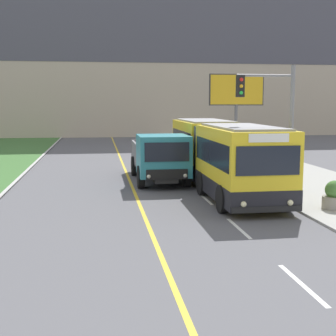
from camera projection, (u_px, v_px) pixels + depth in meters
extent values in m
cube|color=silver|center=(302.00, 284.00, 10.04)|extent=(0.12, 2.40, 0.01)
cube|color=silver|center=(239.00, 228.00, 14.55)|extent=(0.12, 2.40, 0.01)
cube|color=silver|center=(205.00, 199.00, 19.05)|extent=(0.12, 2.40, 0.01)
cube|color=silver|center=(185.00, 180.00, 23.56)|extent=(0.12, 2.40, 0.01)
cube|color=silver|center=(171.00, 168.00, 28.06)|extent=(0.12, 2.40, 0.01)
cube|color=silver|center=(161.00, 159.00, 32.57)|extent=(0.12, 2.40, 0.01)
cube|color=silver|center=(153.00, 152.00, 37.08)|extent=(0.12, 2.40, 0.01)
cube|color=#BCAD93|center=(109.00, 34.00, 55.40)|extent=(80.00, 8.00, 23.98)
cube|color=#4C4C56|center=(110.00, 23.00, 51.38)|extent=(80.00, 0.04, 8.39)
cube|color=yellow|center=(242.00, 162.00, 18.05)|extent=(2.48, 5.57, 2.65)
cube|color=black|center=(241.00, 187.00, 18.19)|extent=(2.50, 5.59, 0.70)
cube|color=black|center=(242.00, 152.00, 18.00)|extent=(2.50, 5.12, 0.93)
cube|color=gray|center=(243.00, 127.00, 17.86)|extent=(2.11, 5.01, 0.08)
cube|color=yellow|center=(204.00, 147.00, 24.39)|extent=(2.48, 5.57, 2.65)
cube|color=black|center=(204.00, 165.00, 24.52)|extent=(2.50, 5.59, 0.70)
cube|color=black|center=(205.00, 139.00, 24.33)|extent=(2.50, 5.12, 0.93)
cube|color=gray|center=(205.00, 121.00, 24.20)|extent=(2.11, 5.01, 0.08)
cube|color=#474747|center=(220.00, 153.00, 21.22)|extent=(2.28, 0.90, 2.44)
cube|color=black|center=(268.00, 161.00, 15.25)|extent=(2.18, 0.04, 0.97)
cube|color=black|center=(267.00, 209.00, 15.46)|extent=(2.43, 0.06, 0.20)
sphere|color=#F4EAB2|center=(244.00, 204.00, 15.31)|extent=(0.20, 0.20, 0.20)
sphere|color=#F4EAB2|center=(290.00, 203.00, 15.54)|extent=(0.20, 0.20, 0.20)
cube|color=white|center=(269.00, 138.00, 15.15)|extent=(1.36, 0.04, 0.28)
cylinder|color=black|center=(222.00, 199.00, 16.50)|extent=(0.28, 1.00, 1.00)
cylinder|color=black|center=(286.00, 197.00, 16.85)|extent=(0.28, 1.00, 1.00)
cylinder|color=black|center=(202.00, 183.00, 19.77)|extent=(0.28, 1.00, 1.00)
cylinder|color=black|center=(255.00, 182.00, 20.12)|extent=(0.28, 1.00, 1.00)
cylinder|color=black|center=(180.00, 167.00, 24.91)|extent=(0.28, 1.00, 1.00)
cylinder|color=black|center=(223.00, 166.00, 25.25)|extent=(0.28, 1.00, 1.00)
cube|color=black|center=(158.00, 171.00, 23.72)|extent=(1.04, 6.52, 0.20)
cube|color=teal|center=(163.00, 155.00, 21.56)|extent=(2.31, 2.41, 1.85)
cube|color=black|center=(167.00, 152.00, 20.32)|extent=(1.96, 0.04, 0.83)
cube|color=black|center=(167.00, 174.00, 20.45)|extent=(1.85, 0.06, 0.44)
sphere|color=silver|center=(149.00, 176.00, 20.33)|extent=(0.18, 0.18, 0.18)
sphere|color=silver|center=(185.00, 176.00, 20.57)|extent=(0.18, 0.18, 0.18)
cube|color=slate|center=(154.00, 164.00, 25.00)|extent=(2.19, 3.86, 0.12)
cube|color=slate|center=(135.00, 154.00, 24.77)|extent=(0.12, 3.86, 1.26)
cube|color=slate|center=(174.00, 154.00, 25.07)|extent=(0.12, 3.86, 1.26)
cube|color=slate|center=(159.00, 158.00, 23.09)|extent=(2.19, 0.12, 1.26)
cube|color=slate|center=(151.00, 150.00, 26.75)|extent=(2.19, 0.12, 1.26)
cube|color=slate|center=(159.00, 143.00, 22.98)|extent=(2.19, 0.12, 0.24)
cylinder|color=black|center=(141.00, 177.00, 21.30)|extent=(0.30, 1.04, 1.04)
cylinder|color=black|center=(187.00, 176.00, 21.61)|extent=(0.30, 1.04, 1.04)
cylinder|color=black|center=(134.00, 166.00, 25.04)|extent=(0.30, 1.04, 1.04)
cylinder|color=black|center=(173.00, 165.00, 25.35)|extent=(0.30, 1.04, 1.04)
cube|color=black|center=(175.00, 148.00, 35.71)|extent=(1.80, 4.30, 0.61)
cube|color=black|center=(175.00, 139.00, 35.73)|extent=(1.53, 2.36, 0.65)
cylinder|color=black|center=(167.00, 152.00, 34.35)|extent=(0.18, 0.62, 0.62)
cylinder|color=black|center=(189.00, 151.00, 34.59)|extent=(0.18, 0.62, 0.62)
cylinder|color=black|center=(162.00, 148.00, 36.88)|extent=(0.18, 0.62, 0.62)
cylinder|color=black|center=(182.00, 148.00, 37.11)|extent=(0.18, 0.62, 0.62)
cylinder|color=slate|center=(291.00, 135.00, 17.95)|extent=(0.16, 0.16, 5.28)
cylinder|color=slate|center=(265.00, 76.00, 17.48)|extent=(2.20, 0.10, 0.10)
cube|color=black|center=(240.00, 86.00, 17.39)|extent=(0.28, 0.24, 0.80)
sphere|color=red|center=(241.00, 80.00, 17.23)|extent=(0.14, 0.14, 0.14)
sphere|color=orange|center=(241.00, 86.00, 17.26)|extent=(0.14, 0.14, 0.14)
sphere|color=green|center=(241.00, 93.00, 17.30)|extent=(0.14, 0.14, 0.14)
cylinder|color=#59595B|center=(236.00, 129.00, 36.57)|extent=(0.24, 0.24, 3.76)
cube|color=#333333|center=(236.00, 90.00, 36.16)|extent=(4.32, 0.20, 2.41)
cube|color=gold|center=(237.00, 90.00, 36.05)|extent=(4.16, 0.02, 2.25)
cylinder|color=gray|center=(334.00, 202.00, 16.85)|extent=(0.85, 0.85, 0.45)
sphere|color=#477A38|center=(335.00, 190.00, 16.79)|extent=(0.68, 0.68, 0.68)
cylinder|color=gray|center=(291.00, 183.00, 20.87)|extent=(0.85, 0.85, 0.47)
sphere|color=#477A38|center=(292.00, 173.00, 20.81)|extent=(0.68, 0.68, 0.68)
cylinder|color=gray|center=(260.00, 170.00, 24.87)|extent=(0.96, 0.96, 0.46)
sphere|color=#477A38|center=(260.00, 161.00, 24.80)|extent=(0.77, 0.77, 0.77)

